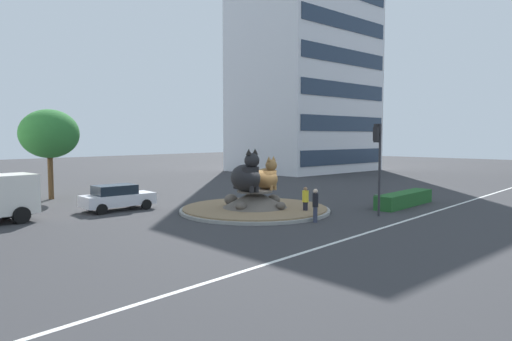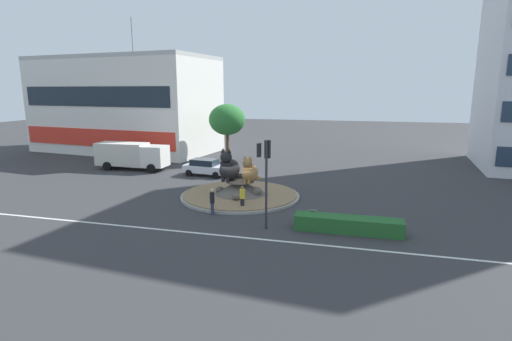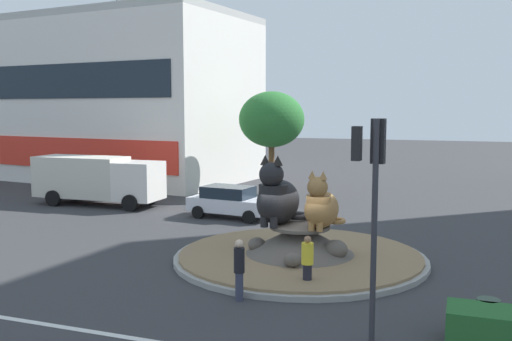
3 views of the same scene
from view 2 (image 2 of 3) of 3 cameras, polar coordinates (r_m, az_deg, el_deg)
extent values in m
plane|color=#333335|center=(30.67, -2.30, -3.81)|extent=(160.00, 160.00, 0.00)
cube|color=silver|center=(23.35, -8.24, -8.94)|extent=(112.00, 0.20, 0.01)
cylinder|color=gray|center=(30.65, -2.30, -3.65)|extent=(9.16, 9.16, 0.18)
cylinder|color=#846B4C|center=(30.62, -2.30, -3.41)|extent=(8.79, 8.79, 0.09)
cone|color=#564F47|center=(30.47, -2.31, -2.38)|extent=(3.94, 3.94, 1.04)
cylinder|color=#564F47|center=(30.37, -2.32, -1.54)|extent=(2.17, 2.17, 0.12)
ellipsoid|color=#564F47|center=(29.85, 0.07, -3.04)|extent=(0.84, 0.84, 0.67)
ellipsoid|color=#564F47|center=(32.17, -2.16, -1.93)|extent=(0.88, 0.80, 0.71)
ellipsoid|color=#564F47|center=(30.72, -5.25, -2.81)|extent=(0.65, 0.69, 0.52)
ellipsoid|color=#564F47|center=(28.78, -2.85, -3.81)|extent=(0.59, 0.59, 0.47)
ellipsoid|color=black|center=(30.43, -3.82, 0.14)|extent=(1.64, 2.36, 1.61)
cylinder|color=black|center=(30.01, -4.18, 0.33)|extent=(1.16, 1.16, 1.01)
sphere|color=black|center=(29.70, -4.34, 1.93)|extent=(0.89, 0.89, 0.89)
torus|color=black|center=(31.23, -2.51, -0.75)|extent=(1.04, 1.04, 0.20)
cone|color=black|center=(29.52, -3.92, 2.89)|extent=(0.40, 0.40, 0.36)
cone|color=black|center=(29.73, -4.78, 2.94)|extent=(0.40, 0.40, 0.36)
cylinder|color=black|center=(29.77, -4.14, -1.31)|extent=(0.28, 0.28, 0.40)
cylinder|color=black|center=(29.93, -4.77, -1.25)|extent=(0.28, 0.28, 0.40)
ellipsoid|color=#9E703D|center=(29.84, -0.89, -0.36)|extent=(1.28, 1.88, 1.30)
cylinder|color=#9E703D|center=(29.48, -1.13, -0.22)|extent=(0.91, 0.91, 0.81)
sphere|color=#9E703D|center=(29.22, -1.22, 1.09)|extent=(0.72, 0.72, 0.72)
torus|color=#9E703D|center=(30.53, 0.11, -1.09)|extent=(0.87, 0.87, 0.16)
cone|color=#9E703D|center=(29.08, -0.86, 1.88)|extent=(0.32, 0.32, 0.29)
cone|color=#9E703D|center=(29.22, -1.59, 1.92)|extent=(0.32, 0.32, 0.29)
cylinder|color=#9E703D|center=(29.30, -1.05, -1.57)|extent=(0.23, 0.23, 0.33)
cylinder|color=#9E703D|center=(29.40, -1.59, -1.52)|extent=(0.23, 0.23, 0.33)
cylinder|color=#2D2D33|center=(23.11, 1.49, -2.18)|extent=(0.14, 0.14, 5.29)
cube|color=black|center=(22.91, 1.68, 3.11)|extent=(0.33, 0.26, 1.05)
sphere|color=red|center=(22.94, 1.74, 3.92)|extent=(0.18, 0.18, 0.18)
sphere|color=#392706|center=(22.99, 1.73, 3.14)|extent=(0.18, 0.18, 0.18)
sphere|color=black|center=(23.04, 1.73, 2.36)|extent=(0.18, 0.18, 0.18)
cube|color=black|center=(22.84, 0.43, 2.96)|extent=(0.22, 0.29, 0.80)
cube|color=silver|center=(56.20, -18.30, 8.75)|extent=(24.85, 14.14, 11.83)
cube|color=red|center=(52.23, -22.07, 4.40)|extent=(22.53, 2.93, 2.13)
cube|color=#19232D|center=(51.93, -22.47, 9.84)|extent=(21.58, 2.77, 2.37)
cube|color=#B2B2AD|center=(56.29, -18.71, 15.02)|extent=(24.85, 14.14, 0.50)
cylinder|color=#4C4C51|center=(58.61, -17.45, 17.80)|extent=(0.10, 0.10, 5.33)
cube|color=#235B28|center=(23.77, 13.14, -7.61)|extent=(6.20, 1.20, 0.90)
cylinder|color=brown|center=(45.91, -4.14, 3.32)|extent=(0.38, 0.38, 3.12)
ellipsoid|color=#286B2D|center=(45.56, -4.20, 7.34)|extent=(4.15, 4.15, 3.53)
cylinder|color=black|center=(27.49, -1.97, -4.82)|extent=(0.28, 0.28, 0.76)
cylinder|color=yellow|center=(27.29, -1.98, -3.38)|extent=(0.37, 0.37, 0.66)
sphere|color=#936B4C|center=(27.18, -1.99, -2.49)|extent=(0.22, 0.22, 0.22)
cylinder|color=#33384C|center=(26.34, -6.32, -5.54)|extent=(0.23, 0.23, 0.84)
cylinder|color=black|center=(26.12, -6.36, -3.90)|extent=(0.31, 0.31, 0.73)
sphere|color=beige|center=(26.00, -6.38, -2.88)|extent=(0.24, 0.24, 0.24)
cube|color=silver|center=(38.33, -7.15, 0.26)|extent=(4.52, 2.29, 0.70)
cube|color=#19232D|center=(38.31, -7.46, 1.21)|extent=(2.60, 1.86, 0.58)
cylinder|color=black|center=(38.55, -4.62, -0.15)|extent=(0.66, 0.29, 0.64)
cylinder|color=black|center=(36.96, -5.83, -0.69)|extent=(0.66, 0.29, 0.64)
cylinder|color=black|center=(39.86, -8.34, 0.15)|extent=(0.66, 0.29, 0.64)
cylinder|color=black|center=(38.32, -9.67, -0.35)|extent=(0.66, 0.29, 0.64)
cube|color=silver|center=(41.48, -14.34, 2.02)|extent=(2.29, 2.24, 2.10)
cube|color=beige|center=(43.33, -18.73, 2.29)|extent=(5.28, 2.30, 2.30)
cylinder|color=black|center=(42.58, -13.49, 0.86)|extent=(0.91, 0.32, 0.90)
cylinder|color=black|center=(40.68, -14.88, 0.30)|extent=(0.91, 0.32, 0.90)
cylinder|color=black|center=(45.02, -19.11, 1.11)|extent=(0.91, 0.32, 0.90)
cylinder|color=black|center=(43.23, -20.66, 0.59)|extent=(0.91, 0.32, 0.90)
cylinder|color=#2D4233|center=(24.62, 8.15, -6.74)|extent=(0.56, 0.56, 0.90)
camera|label=1|loc=(30.83, -56.69, -0.34)|focal=32.15mm
camera|label=3|loc=(9.65, -5.54, -4.06)|focal=39.94mm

